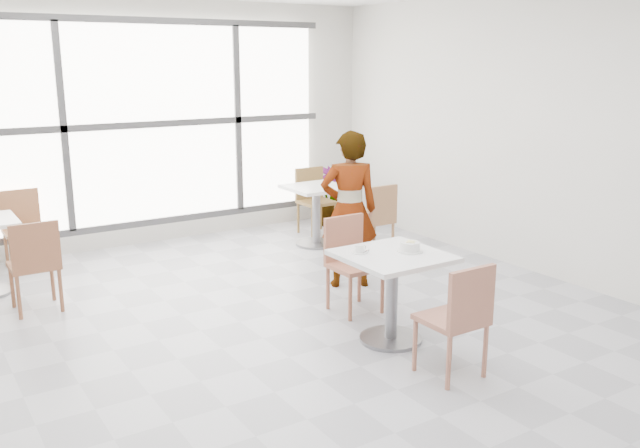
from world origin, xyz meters
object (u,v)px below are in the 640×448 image
chair_near (460,314)px  main_table (392,280)px  bg_chair_left_far (23,224)px  bg_chair_right_near (376,216)px  oatmeal_bowl (410,246)px  person (349,210)px  bg_chair_right_far (313,196)px  chair_far (350,257)px  bg_chair_left_near (35,260)px  coffee_cup (360,249)px  plant_right (332,197)px  bg_table_right (316,207)px

chair_near → main_table: bearing=-91.5°
bg_chair_left_far → bg_chair_right_near: bearing=-26.9°
main_table → oatmeal_bowl: size_ratio=3.81×
oatmeal_bowl → person: (0.36, 1.38, 0.01)m
person → oatmeal_bowl: bearing=99.5°
person → bg_chair_right_far: person is taller
chair_far → bg_chair_left_near: 2.87m
main_table → coffee_cup: coffee_cup is taller
bg_chair_left_far → bg_chair_right_near: 3.97m
person → bg_chair_left_near: bearing=6.4°
bg_chair_right_near → plant_right: (0.45, 1.60, -0.09)m
bg_table_right → plant_right: 1.07m
main_table → bg_chair_left_far: size_ratio=0.92×
coffee_cup → bg_chair_right_far: (1.59, 3.23, -0.28)m
bg_chair_left_near → plant_right: bg_chair_left_near is taller
coffee_cup → person: (0.73, 1.19, 0.02)m
chair_near → bg_chair_right_near: size_ratio=1.00×
bg_table_right → bg_chair_left_near: bg_chair_left_near is taller
bg_chair_right_near → main_table: bearing=55.7°
person → bg_chair_right_near: person is taller
person → bg_chair_left_far: size_ratio=1.84×
bg_chair_left_near → chair_far: bearing=149.3°
chair_far → bg_chair_right_far: size_ratio=1.00×
oatmeal_bowl → plant_right: size_ratio=0.26×
chair_near → coffee_cup: 1.02m
chair_near → bg_chair_right_near: (1.39, 2.81, 0.00)m
bg_table_right → person: bearing=-110.5°
bg_table_right → bg_chair_right_near: size_ratio=0.86×
coffee_cup → person: 1.39m
plant_right → oatmeal_bowl: bearing=-114.5°
coffee_cup → bg_chair_right_near: bg_chair_right_near is taller
oatmeal_bowl → bg_chair_left_far: bg_chair_left_far is taller
bg_chair_right_near → bg_chair_right_far: same height
person → plant_right: person is taller
chair_near → bg_chair_left_far: same height
chair_near → bg_chair_left_far: 5.08m
bg_chair_left_far → plant_right: bg_chair_left_far is taller
bg_chair_left_far → chair_far: bearing=-52.5°
oatmeal_bowl → bg_chair_right_far: bg_chair_right_far is taller
coffee_cup → bg_chair_left_far: bg_chair_left_far is taller
chair_near → bg_chair_right_near: same height
coffee_cup → chair_far: bearing=60.8°
main_table → bg_chair_right_far: (1.38, 3.39, -0.02)m
chair_near → bg_table_right: size_ratio=1.16×
bg_chair_right_far → bg_chair_left_near: bearing=-163.0°
oatmeal_bowl → coffee_cup: size_ratio=1.32×
bg_table_right → bg_chair_right_near: bg_chair_right_near is taller
main_table → bg_chair_right_near: (1.37, 2.01, -0.02)m
main_table → plant_right: bearing=63.3°
bg_chair_right_far → plant_right: bearing=26.6°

